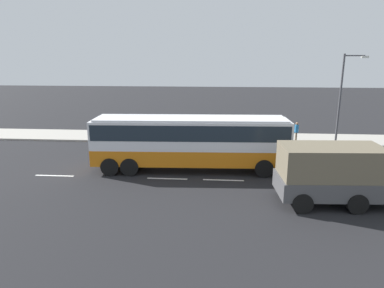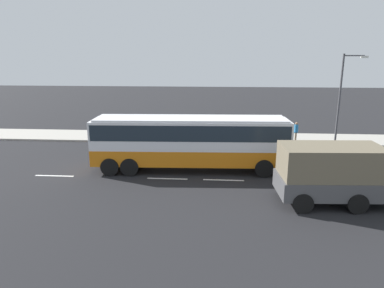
# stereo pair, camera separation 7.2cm
# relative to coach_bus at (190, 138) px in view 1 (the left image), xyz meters

# --- Properties ---
(ground_plane) EXTENTS (120.00, 120.00, 0.00)m
(ground_plane) POSITION_rel_coach_bus_xyz_m (-0.82, 0.13, -2.11)
(ground_plane) COLOR black
(sidewalk_curb) EXTENTS (80.00, 4.00, 0.15)m
(sidewalk_curb) POSITION_rel_coach_bus_xyz_m (-0.82, 8.74, -2.03)
(sidewalk_curb) COLOR #A8A399
(sidewalk_curb) RESTS_ON ground_plane
(lane_centreline) EXTENTS (33.88, 0.16, 0.01)m
(lane_centreline) POSITION_rel_coach_bus_xyz_m (-3.09, -1.70, -2.10)
(lane_centreline) COLOR white
(lane_centreline) RESTS_ON ground_plane
(coach_bus) EXTENTS (12.18, 3.13, 3.39)m
(coach_bus) POSITION_rel_coach_bus_xyz_m (0.00, 0.00, 0.00)
(coach_bus) COLOR orange
(coach_bus) RESTS_ON ground_plane
(cargo_truck) EXTENTS (7.35, 3.01, 2.90)m
(cargo_truck) POSITION_rel_coach_bus_xyz_m (8.17, -4.48, -0.53)
(cargo_truck) COLOR #19592D
(cargo_truck) RESTS_ON ground_plane
(pedestrian_near_curb) EXTENTS (0.32, 0.32, 1.66)m
(pedestrian_near_curb) POSITION_rel_coach_bus_xyz_m (8.13, 7.39, -1.00)
(pedestrian_near_curb) COLOR brown
(pedestrian_near_curb) RESTS_ON sidewalk_curb
(street_lamp) EXTENTS (1.85, 0.24, 7.08)m
(street_lamp) POSITION_rel_coach_bus_xyz_m (11.36, 6.94, 2.11)
(street_lamp) COLOR #47474C
(street_lamp) RESTS_ON sidewalk_curb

